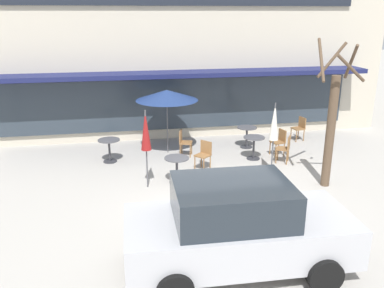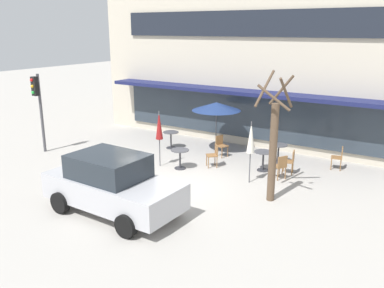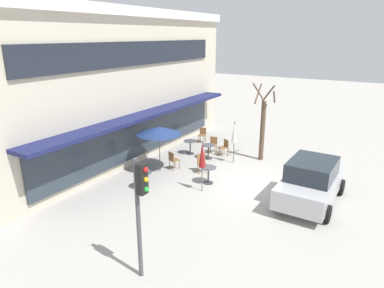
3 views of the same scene
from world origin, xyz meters
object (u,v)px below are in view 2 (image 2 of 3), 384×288
(cafe_chair_3, at_px, (221,144))
(cafe_chair_0, at_px, (214,154))
(cafe_table_streetside, at_px, (180,156))
(cafe_table_by_tree, at_px, (171,137))
(cafe_table_mid_patio, at_px, (278,150))
(patio_umbrella_corner_open, at_px, (251,138))
(cafe_chair_2, at_px, (280,165))
(cafe_chair_1, at_px, (290,160))
(parked_sedan, at_px, (112,184))
(patio_umbrella_cream_folded, at_px, (216,106))
(cafe_chair_4, at_px, (339,156))
(traffic_light_pole, at_px, (38,100))
(patio_umbrella_green_folded, at_px, (159,126))
(street_tree, at_px, (273,145))
(cafe_table_near_wall, at_px, (263,158))

(cafe_chair_3, bearing_deg, cafe_chair_0, -72.98)
(cafe_table_streetside, height_order, cafe_chair_3, cafe_chair_3)
(cafe_table_by_tree, xyz_separation_m, cafe_table_mid_patio, (4.84, 0.62, 0.00))
(patio_umbrella_corner_open, relative_size, cafe_chair_2, 2.47)
(cafe_chair_2, distance_m, cafe_chair_3, 3.35)
(cafe_chair_1, distance_m, parked_sedan, 6.82)
(patio_umbrella_cream_folded, distance_m, cafe_chair_4, 5.34)
(cafe_table_streetside, bearing_deg, cafe_chair_4, 31.57)
(patio_umbrella_corner_open, height_order, traffic_light_pole, traffic_light_pole)
(cafe_chair_1, relative_size, cafe_chair_2, 1.00)
(parked_sedan, bearing_deg, cafe_chair_2, 58.76)
(cafe_table_mid_patio, height_order, cafe_chair_1, cafe_chair_1)
(cafe_chair_0, xyz_separation_m, cafe_chair_4, (4.20, 2.29, 0.00))
(cafe_table_streetside, height_order, patio_umbrella_cream_folded, patio_umbrella_cream_folded)
(patio_umbrella_green_folded, xyz_separation_m, patio_umbrella_corner_open, (3.73, 0.24, 0.00))
(cafe_chair_0, xyz_separation_m, cafe_chair_3, (-0.41, 1.35, 0.00))
(cafe_table_mid_patio, relative_size, patio_umbrella_cream_folded, 0.35)
(cafe_table_streetside, relative_size, patio_umbrella_cream_folded, 0.35)
(patio_umbrella_green_folded, relative_size, cafe_chair_4, 2.47)
(cafe_chair_2, xyz_separation_m, cafe_chair_3, (-3.10, 1.27, 0.00))
(cafe_table_streetside, distance_m, street_tree, 4.39)
(cafe_table_by_tree, bearing_deg, cafe_chair_4, 8.83)
(patio_umbrella_green_folded, distance_m, cafe_chair_1, 5.11)
(cafe_table_near_wall, relative_size, patio_umbrella_green_folded, 0.35)
(cafe_chair_3, bearing_deg, cafe_table_by_tree, -176.33)
(cafe_table_near_wall, bearing_deg, street_tree, -62.21)
(cafe_table_by_tree, xyz_separation_m, cafe_chair_0, (2.89, -1.19, 0.01))
(cafe_chair_4, relative_size, street_tree, 0.22)
(cafe_table_mid_patio, bearing_deg, cafe_chair_4, 12.07)
(cafe_chair_2, bearing_deg, street_tree, -77.96)
(patio_umbrella_cream_folded, distance_m, patio_umbrella_corner_open, 3.84)
(cafe_chair_2, xyz_separation_m, cafe_chair_4, (1.51, 2.21, 0.00))
(patio_umbrella_cream_folded, height_order, cafe_chair_1, patio_umbrella_cream_folded)
(patio_umbrella_green_folded, xyz_separation_m, parked_sedan, (1.35, -4.10, -0.75))
(street_tree, bearing_deg, patio_umbrella_green_folded, 170.91)
(cafe_table_by_tree, relative_size, traffic_light_pole, 0.22)
(cafe_chair_1, xyz_separation_m, cafe_chair_4, (1.40, 1.46, 0.00))
(patio_umbrella_green_folded, relative_size, patio_umbrella_cream_folded, 1.00)
(cafe_table_near_wall, height_order, parked_sedan, parked_sedan)
(cafe_chair_0, xyz_separation_m, traffic_light_pole, (-7.29, -2.30, 1.77))
(cafe_chair_2, distance_m, cafe_chair_4, 2.67)
(cafe_table_mid_patio, distance_m, patio_umbrella_cream_folded, 3.23)
(patio_umbrella_corner_open, distance_m, cafe_chair_4, 4.01)
(cafe_chair_2, distance_m, street_tree, 2.35)
(patio_umbrella_cream_folded, bearing_deg, cafe_table_near_wall, -23.46)
(cafe_chair_1, relative_size, traffic_light_pole, 0.26)
(cafe_table_mid_patio, bearing_deg, patio_umbrella_green_folded, -142.95)
(patio_umbrella_cream_folded, xyz_separation_m, cafe_chair_0, (0.91, -1.79, -1.50))
(cafe_chair_2, bearing_deg, patio_umbrella_corner_open, -131.71)
(cafe_chair_2, bearing_deg, patio_umbrella_green_folded, -165.96)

